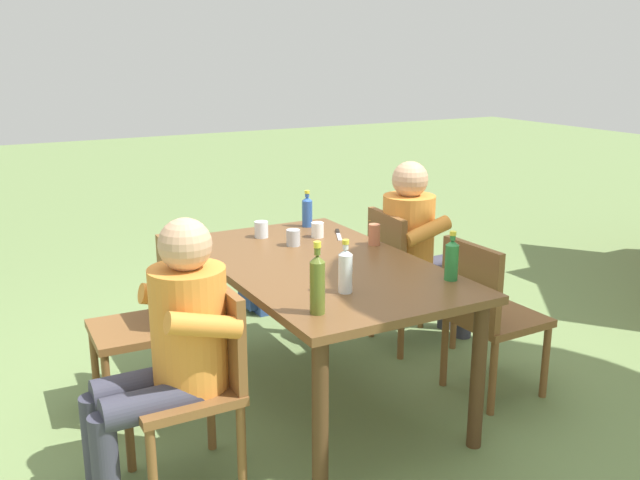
# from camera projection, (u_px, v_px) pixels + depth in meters

# --- Properties ---
(ground_plane) EXTENTS (24.00, 24.00, 0.00)m
(ground_plane) POSITION_uv_depth(u_px,v_px,m) (320.00, 398.00, 3.82)
(ground_plane) COLOR #6B844C
(dining_table) EXTENTS (1.70, 0.99, 0.77)m
(dining_table) POSITION_uv_depth(u_px,v_px,m) (320.00, 279.00, 3.64)
(dining_table) COLOR brown
(dining_table) RESTS_ON ground_plane
(chair_near_right) EXTENTS (0.44, 0.44, 0.87)m
(chair_near_right) POSITION_uv_depth(u_px,v_px,m) (199.00, 375.00, 3.00)
(chair_near_right) COLOR brown
(chair_near_right) RESTS_ON ground_plane
(chair_far_left) EXTENTS (0.47, 0.47, 0.87)m
(chair_far_left) POSITION_uv_depth(u_px,v_px,m) (402.00, 271.00, 4.38)
(chair_far_left) COLOR brown
(chair_far_left) RESTS_ON ground_plane
(chair_far_right) EXTENTS (0.45, 0.45, 0.87)m
(chair_far_right) POSITION_uv_depth(u_px,v_px,m) (486.00, 310.00, 3.73)
(chair_far_right) COLOR brown
(chair_far_right) RESTS_ON ground_plane
(chair_near_left) EXTENTS (0.46, 0.46, 0.87)m
(chair_near_left) POSITION_uv_depth(u_px,v_px,m) (150.00, 317.00, 3.64)
(chair_near_left) COLOR brown
(chair_near_left) RESTS_ON ground_plane
(person_in_white_shirt) EXTENTS (0.47, 0.62, 1.18)m
(person_in_white_shirt) POSITION_uv_depth(u_px,v_px,m) (172.00, 343.00, 2.90)
(person_in_white_shirt) COLOR orange
(person_in_white_shirt) RESTS_ON ground_plane
(person_in_plaid_shirt) EXTENTS (0.47, 0.62, 1.18)m
(person_in_plaid_shirt) POSITION_uv_depth(u_px,v_px,m) (418.00, 244.00, 4.38)
(person_in_plaid_shirt) COLOR orange
(person_in_plaid_shirt) RESTS_ON ground_plane
(bottle_blue) EXTENTS (0.06, 0.06, 0.23)m
(bottle_blue) POSITION_uv_depth(u_px,v_px,m) (307.00, 211.00, 4.32)
(bottle_blue) COLOR #2D56A3
(bottle_blue) RESTS_ON dining_table
(bottle_green) EXTENTS (0.06, 0.06, 0.24)m
(bottle_green) POSITION_uv_depth(u_px,v_px,m) (452.00, 259.00, 3.32)
(bottle_green) COLOR #287A38
(bottle_green) RESTS_ON dining_table
(bottle_clear) EXTENTS (0.06, 0.06, 0.25)m
(bottle_clear) POSITION_uv_depth(u_px,v_px,m) (345.00, 270.00, 3.14)
(bottle_clear) COLOR white
(bottle_clear) RESTS_ON dining_table
(bottle_olive) EXTENTS (0.06, 0.06, 0.31)m
(bottle_olive) POSITION_uv_depth(u_px,v_px,m) (317.00, 283.00, 2.89)
(bottle_olive) COLOR #566623
(bottle_olive) RESTS_ON dining_table
(cup_glass) EXTENTS (0.08, 0.08, 0.09)m
(cup_glass) POSITION_uv_depth(u_px,v_px,m) (261.00, 229.00, 4.08)
(cup_glass) COLOR silver
(cup_glass) RESTS_ON dining_table
(cup_terracotta) EXTENTS (0.07, 0.07, 0.12)m
(cup_terracotta) POSITION_uv_depth(u_px,v_px,m) (374.00, 235.00, 3.92)
(cup_terracotta) COLOR #BC6B47
(cup_terracotta) RESTS_ON dining_table
(cup_steel) EXTENTS (0.08, 0.08, 0.09)m
(cup_steel) POSITION_uv_depth(u_px,v_px,m) (293.00, 238.00, 3.91)
(cup_steel) COLOR #B2B7BC
(cup_steel) RESTS_ON dining_table
(cup_white) EXTENTS (0.07, 0.07, 0.09)m
(cup_white) POSITION_uv_depth(u_px,v_px,m) (317.00, 230.00, 4.09)
(cup_white) COLOR white
(cup_white) RESTS_ON dining_table
(table_knife) EXTENTS (0.23, 0.12, 0.01)m
(table_knife) POSITION_uv_depth(u_px,v_px,m) (338.00, 234.00, 4.15)
(table_knife) COLOR silver
(table_knife) RESTS_ON dining_table
(backpack_by_near_side) EXTENTS (0.32, 0.23, 0.39)m
(backpack_by_near_side) POSITION_uv_depth(u_px,v_px,m) (261.00, 284.00, 5.07)
(backpack_by_near_side) COLOR #2D4784
(backpack_by_near_side) RESTS_ON ground_plane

